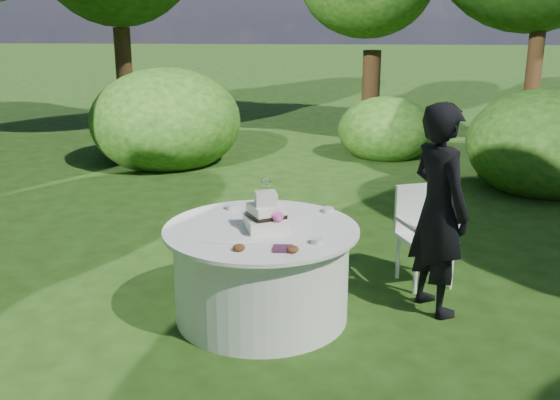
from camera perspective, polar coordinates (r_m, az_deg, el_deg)
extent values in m
plane|color=#1C330E|center=(5.49, -1.59, -10.03)|extent=(80.00, 80.00, 0.00)
cube|color=#4C2038|center=(4.72, 0.23, -4.26)|extent=(0.14, 0.14, 0.02)
ellipsoid|color=white|center=(4.87, -3.96, -3.67)|extent=(0.48, 0.07, 0.01)
imported|color=black|center=(5.44, 13.69, -0.81)|extent=(0.65, 0.76, 1.75)
cylinder|color=silver|center=(5.34, -1.62, -6.47)|extent=(1.40, 1.40, 0.74)
cylinder|color=silver|center=(5.20, -1.65, -2.56)|extent=(1.56, 1.56, 0.03)
cube|color=white|center=(5.14, -1.22, -2.03)|extent=(0.39, 0.39, 0.10)
cube|color=white|center=(5.11, -1.22, -0.96)|extent=(0.32, 0.32, 0.10)
cube|color=silver|center=(5.08, -1.23, 0.11)|extent=(0.20, 0.20, 0.10)
cube|color=black|center=(5.12, -1.22, -1.34)|extent=(0.34, 0.34, 0.03)
sphere|color=#F146BF|center=(5.01, -0.19, -1.50)|extent=(0.08, 0.08, 0.08)
cylinder|color=white|center=(5.06, -1.24, 0.93)|extent=(0.01, 0.01, 0.05)
torus|color=silver|center=(5.04, -1.24, 1.59)|extent=(0.08, 0.02, 0.08)
cube|color=white|center=(6.07, 12.58, -3.28)|extent=(0.56, 0.56, 0.04)
cube|color=white|center=(6.16, 11.85, -0.58)|extent=(0.43, 0.18, 0.44)
cylinder|color=white|center=(5.92, 11.73, -6.10)|extent=(0.04, 0.04, 0.42)
cylinder|color=white|center=(6.09, 14.70, -5.67)|extent=(0.04, 0.04, 0.42)
cylinder|color=white|center=(6.21, 10.23, -4.92)|extent=(0.04, 0.04, 0.42)
cylinder|color=silver|center=(6.37, 13.10, -4.55)|extent=(0.04, 0.04, 0.42)
cube|color=white|center=(5.92, 10.90, -2.03)|extent=(0.17, 0.38, 0.04)
cube|color=silver|center=(6.12, 14.38, -1.66)|extent=(0.17, 0.38, 0.04)
cylinder|color=silver|center=(5.67, -4.24, -0.60)|extent=(0.10, 0.10, 0.04)
cylinder|color=silver|center=(5.58, 4.20, -0.86)|extent=(0.10, 0.10, 0.04)
cylinder|color=silver|center=(4.86, 3.23, -3.54)|extent=(0.10, 0.10, 0.04)
ellipsoid|color=#562D16|center=(4.71, -3.60, -4.14)|extent=(0.09, 0.09, 0.05)
ellipsoid|color=#562D16|center=(4.67, 1.10, -4.30)|extent=(0.09, 0.09, 0.05)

